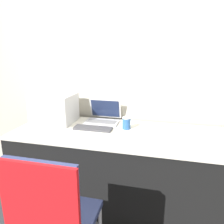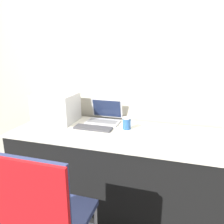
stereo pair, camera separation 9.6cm
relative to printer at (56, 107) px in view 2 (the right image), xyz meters
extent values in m
cube|color=#B7B2A3|center=(0.71, 0.31, 0.41)|extent=(8.00, 0.05, 2.60)
cube|color=black|center=(0.71, -0.14, -0.53)|extent=(1.94, 0.74, 0.71)
cube|color=silver|center=(0.71, -0.14, -0.17)|extent=(1.96, 0.76, 0.02)
cube|color=silver|center=(0.00, 0.00, -0.01)|extent=(0.41, 0.35, 0.30)
cube|color=black|center=(0.00, -0.03, 0.11)|extent=(0.33, 0.26, 0.05)
cube|color=#B7B7BC|center=(0.49, 0.08, -0.15)|extent=(0.34, 0.21, 0.02)
cube|color=slate|center=(0.49, 0.07, -0.14)|extent=(0.30, 0.12, 0.00)
cube|color=#B7B7BC|center=(0.49, 0.22, -0.04)|extent=(0.34, 0.06, 0.21)
cube|color=#192342|center=(0.49, 0.21, -0.04)|extent=(0.31, 0.06, 0.19)
cube|color=#3D3D42|center=(0.46, -0.12, -0.15)|extent=(0.37, 0.12, 0.02)
cylinder|color=#285699|center=(0.77, -0.03, -0.11)|extent=(0.08, 0.08, 0.11)
cylinder|color=white|center=(0.77, -0.03, -0.05)|extent=(0.08, 0.08, 0.01)
cube|color=navy|center=(0.53, -0.95, -0.45)|extent=(0.41, 0.42, 0.04)
cube|color=navy|center=(0.53, -1.15, -0.19)|extent=(0.41, 0.03, 0.49)
cylinder|color=silver|center=(0.34, -0.76, -0.68)|extent=(0.02, 0.02, 0.41)
cube|color=red|center=(0.53, -1.18, -0.21)|extent=(0.43, 0.02, 0.54)
camera|label=1|loc=(1.11, -1.99, 0.57)|focal=35.00mm
camera|label=2|loc=(1.20, -1.96, 0.57)|focal=35.00mm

